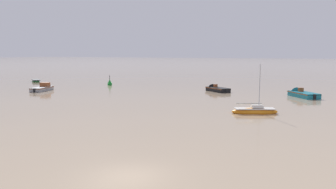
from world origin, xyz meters
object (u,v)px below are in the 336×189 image
at_px(motorboat_moored_1, 44,89).
at_px(rowboat_moored_2, 36,81).
at_px(motorboat_moored_2, 215,90).
at_px(motorboat_moored_0, 300,95).
at_px(channel_buoy, 110,83).
at_px(sailboat_moored_0, 255,111).

xyz_separation_m(motorboat_moored_1, rowboat_moored_2, (-15.48, 13.06, -0.12)).
bearing_deg(motorboat_moored_2, motorboat_moored_1, 60.50).
xyz_separation_m(motorboat_moored_0, rowboat_moored_2, (-57.99, 3.08, -0.10)).
distance_m(motorboat_moored_0, channel_buoy, 37.61).
xyz_separation_m(sailboat_moored_0, motorboat_moored_0, (3.74, 17.73, 0.05)).
bearing_deg(motorboat_moored_1, rowboat_moored_2, 35.46).
distance_m(motorboat_moored_0, motorboat_moored_2, 14.35).
bearing_deg(motorboat_moored_1, motorboat_moored_2, -81.60).
bearing_deg(motorboat_moored_1, sailboat_moored_0, -115.70).
relative_size(motorboat_moored_1, rowboat_moored_2, 1.27).
height_order(motorboat_moored_0, rowboat_moored_2, motorboat_moored_0).
bearing_deg(sailboat_moored_0, motorboat_moored_1, 144.43).
relative_size(motorboat_moored_2, rowboat_moored_2, 1.21).
bearing_deg(channel_buoy, motorboat_moored_0, -5.00).
height_order(sailboat_moored_0, motorboat_moored_0, sailboat_moored_0).
distance_m(motorboat_moored_1, rowboat_moored_2, 20.26).
bearing_deg(motorboat_moored_0, channel_buoy, 49.61).
relative_size(motorboat_moored_1, channel_buoy, 2.56).
height_order(motorboat_moored_0, motorboat_moored_1, motorboat_moored_1).
bearing_deg(motorboat_moored_1, channel_buoy, -35.19).
bearing_deg(sailboat_moored_0, channel_buoy, 123.83).
relative_size(rowboat_moored_2, channel_buoy, 2.02).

